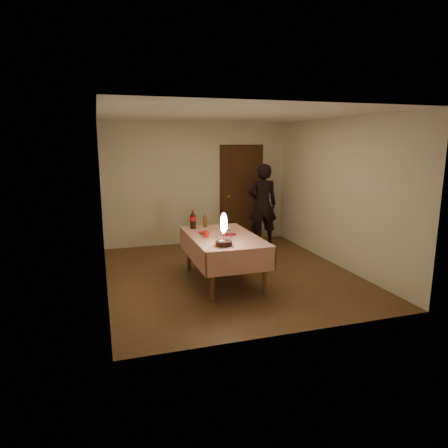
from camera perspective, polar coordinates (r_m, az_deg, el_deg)
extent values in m
cube|color=brown|center=(6.79, 0.87, -7.11)|extent=(4.00, 4.50, 0.01)
cube|color=beige|center=(8.64, -3.82, 5.76)|extent=(4.00, 0.04, 2.60)
cube|color=beige|center=(4.44, 10.09, -0.04)|extent=(4.00, 0.04, 2.60)
cube|color=beige|center=(6.17, -17.04, 2.88)|extent=(0.04, 4.50, 2.60)
cube|color=beige|center=(7.37, 15.88, 4.31)|extent=(0.04, 4.50, 2.60)
cube|color=silver|center=(6.44, 0.95, 15.34)|extent=(4.00, 4.50, 0.04)
cube|color=#472814|center=(8.93, 2.51, 4.19)|extent=(0.85, 0.05, 2.05)
sphere|color=#B28C33|center=(8.79, 0.65, 3.91)|extent=(0.06, 0.06, 0.06)
cube|color=brown|center=(6.21, -0.14, -1.96)|extent=(0.90, 1.60, 0.04)
cylinder|color=brown|center=(5.53, -1.72, -7.72)|extent=(0.07, 0.07, 0.70)
cylinder|color=brown|center=(5.78, 5.79, -6.91)|extent=(0.07, 0.07, 0.70)
cylinder|color=brown|center=(6.90, -5.07, -3.79)|extent=(0.07, 0.07, 0.70)
cylinder|color=brown|center=(7.10, 1.09, -3.30)|extent=(0.07, 0.07, 0.70)
cube|color=#EFE3CF|center=(6.21, -0.14, -1.72)|extent=(1.02, 1.72, 0.01)
cube|color=#EFE3CF|center=(5.47, 2.54, -5.50)|extent=(1.02, 0.01, 0.34)
cube|color=#EFE3CF|center=(7.05, -2.21, -1.58)|extent=(1.02, 0.01, 0.34)
cube|color=#EFE3CF|center=(6.12, -4.65, -3.65)|extent=(0.01, 1.72, 0.34)
cube|color=#EFE3CF|center=(6.41, 4.17, -2.93)|extent=(0.01, 1.72, 0.34)
cylinder|color=white|center=(5.59, -0.04, -3.13)|extent=(0.29, 0.29, 0.01)
cylinder|color=black|center=(5.58, -0.04, -2.75)|extent=(0.23, 0.23, 0.07)
cylinder|color=white|center=(5.58, -0.28, -2.36)|extent=(0.07, 0.07, 0.00)
sphere|color=red|center=(5.57, 0.34, -2.28)|extent=(0.02, 0.02, 0.02)
cube|color=#19721E|center=(5.57, 0.52, -2.39)|extent=(0.02, 0.01, 0.00)
cube|color=#19721E|center=(5.56, 0.29, -2.42)|extent=(0.01, 0.02, 0.00)
cylinder|color=#262628|center=(5.56, -0.04, -1.80)|extent=(0.01, 0.01, 0.12)
ellipsoid|color=#FFF2BF|center=(5.52, -0.04, 0.12)|extent=(0.09, 0.09, 0.29)
sphere|color=white|center=(5.54, -0.04, -0.99)|extent=(0.04, 0.04, 0.04)
cylinder|color=red|center=(6.26, 0.78, -1.50)|extent=(0.22, 0.22, 0.01)
cylinder|color=#B2130C|center=(6.09, -2.56, -1.45)|extent=(0.08, 0.08, 0.10)
cylinder|color=white|center=(6.17, 0.73, -1.33)|extent=(0.07, 0.07, 0.09)
cube|color=red|center=(6.37, -2.81, -1.25)|extent=(0.15, 0.15, 0.02)
cylinder|color=black|center=(6.71, -4.45, 0.27)|extent=(0.10, 0.10, 0.22)
cylinder|color=red|center=(6.69, -4.46, 0.77)|extent=(0.10, 0.10, 0.07)
cone|color=black|center=(6.68, -4.47, 1.53)|extent=(0.10, 0.10, 0.08)
cylinder|color=red|center=(6.67, -4.48, 1.91)|extent=(0.03, 0.03, 0.02)
cylinder|color=#5D3D0F|center=(6.81, -2.75, 0.30)|extent=(0.06, 0.06, 0.18)
cone|color=#5D3D0F|center=(6.79, -2.76, 1.29)|extent=(0.06, 0.06, 0.06)
cylinder|color=olive|center=(6.78, -2.76, 1.58)|extent=(0.02, 0.02, 0.02)
cylinder|color=#5D3D0F|center=(6.75, -0.34, 0.21)|extent=(0.06, 0.06, 0.18)
cone|color=#5D3D0F|center=(6.73, -0.34, 1.21)|extent=(0.06, 0.06, 0.06)
cylinder|color=olive|center=(6.72, -0.34, 1.51)|extent=(0.02, 0.02, 0.02)
imported|color=black|center=(8.57, 5.51, 2.77)|extent=(0.69, 0.51, 1.74)
cube|color=black|center=(8.62, 5.38, 6.94)|extent=(0.14, 0.11, 0.10)
cylinder|color=black|center=(8.70, 5.26, 6.98)|extent=(0.09, 0.09, 0.08)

